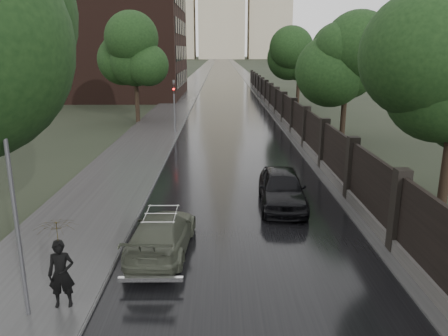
% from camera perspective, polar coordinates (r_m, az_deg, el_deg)
% --- Properties ---
extents(road, '(8.00, 420.00, 0.02)m').
position_cam_1_polar(road, '(197.63, -0.22, 13.43)').
color(road, black).
rests_on(road, ground).
extents(sidewalk_left, '(4.00, 420.00, 0.16)m').
position_cam_1_polar(sidewalk_left, '(197.69, -2.01, 13.45)').
color(sidewalk_left, '#2D2D2D').
rests_on(sidewalk_left, ground).
extents(verge_right, '(3.00, 420.00, 0.08)m').
position_cam_1_polar(verge_right, '(197.73, 1.42, 13.44)').
color(verge_right, '#2D2D2D').
rests_on(verge_right, ground).
extents(fence_right, '(0.45, 75.72, 2.70)m').
position_cam_1_polar(fence_right, '(40.25, 7.42, 7.75)').
color(fence_right, '#383533').
rests_on(fence_right, ground).
extents(tree_left_far, '(4.25, 4.25, 7.39)m').
position_cam_1_polar(tree_left_far, '(38.21, -11.54, 13.55)').
color(tree_left_far, black).
rests_on(tree_left_far, ground).
extents(tree_right_b, '(4.08, 4.08, 7.01)m').
position_cam_1_polar(tree_right_b, '(30.72, 15.73, 12.42)').
color(tree_right_b, black).
rests_on(tree_right_b, ground).
extents(tree_right_c, '(4.08, 4.08, 7.01)m').
position_cam_1_polar(tree_right_c, '(48.28, 9.80, 13.57)').
color(tree_right_c, black).
rests_on(tree_right_c, ground).
extents(lamp_post, '(0.25, 0.12, 5.11)m').
position_cam_1_polar(lamp_post, '(10.68, -25.62, -5.38)').
color(lamp_post, '#59595E').
rests_on(lamp_post, ground).
extents(traffic_light, '(0.16, 0.32, 4.00)m').
position_cam_1_polar(traffic_light, '(32.92, -6.51, 8.57)').
color(traffic_light, '#59595E').
rests_on(traffic_light, ground).
extents(brick_building, '(24.00, 18.00, 20.00)m').
position_cam_1_polar(brick_building, '(62.06, -17.37, 18.12)').
color(brick_building, black).
rests_on(brick_building, ground).
extents(volga_sedan, '(2.03, 4.37, 1.24)m').
position_cam_1_polar(volga_sedan, '(13.87, -8.13, -8.47)').
color(volga_sedan, '#424738').
rests_on(volga_sedan, ground).
extents(car_right_near, '(2.00, 4.54, 1.52)m').
position_cam_1_polar(car_right_near, '(17.77, 7.56, -2.59)').
color(car_right_near, black).
rests_on(car_right_near, ground).
extents(pedestrian_umbrella, '(1.10, 1.11, 2.65)m').
position_cam_1_polar(pedestrian_umbrella, '(10.96, -20.92, -8.57)').
color(pedestrian_umbrella, black).
rests_on(pedestrian_umbrella, sidewalk_left).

